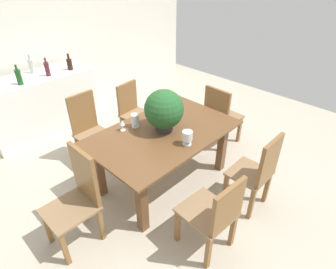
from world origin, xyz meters
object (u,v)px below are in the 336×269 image
(dining_table, at_px, (164,141))
(chair_far_right, at_px, (133,110))
(crystal_vase_left, at_px, (135,120))
(chair_foot_end, at_px, (220,114))
(crystal_vase_center_near, at_px, (187,136))
(wine_glass, at_px, (122,123))
(wine_bottle_tall, at_px, (32,66))
(chair_near_right, at_px, (258,171))
(flower_centerpiece, at_px, (164,110))
(chair_near_left, at_px, (215,213))
(kitchen_counter, at_px, (42,104))
(chair_far_left, at_px, (88,127))
(wine_bottle_dark, at_px, (70,64))
(wine_bottle_green, at_px, (47,69))
(chair_head_end, at_px, (78,195))
(wine_bottle_clear, at_px, (19,77))

(dining_table, relative_size, chair_far_right, 1.88)
(crystal_vase_left, bearing_deg, chair_foot_end, -13.42)
(chair_foot_end, xyz_separation_m, crystal_vase_center_near, (-1.18, -0.37, 0.32))
(wine_glass, xyz_separation_m, wine_bottle_tall, (-0.09, 2.07, 0.21))
(chair_near_right, xyz_separation_m, crystal_vase_center_near, (-0.40, 0.68, 0.31))
(crystal_vase_left, relative_size, crystal_vase_center_near, 1.01)
(dining_table, distance_m, flower_centerpiece, 0.40)
(chair_near_left, bearing_deg, crystal_vase_center_near, -115.74)
(crystal_vase_left, height_order, kitchen_counter, kitchen_counter)
(flower_centerpiece, height_order, kitchen_counter, flower_centerpiece)
(chair_far_left, height_order, wine_bottle_tall, wine_bottle_tall)
(crystal_vase_left, bearing_deg, chair_near_left, -99.77)
(chair_foot_end, bearing_deg, chair_far_right, 39.45)
(kitchen_counter, bearing_deg, wine_bottle_dark, -13.02)
(flower_centerpiece, xyz_separation_m, wine_bottle_green, (-0.34, 2.13, 0.04))
(chair_far_right, xyz_separation_m, wine_bottle_green, (-0.67, 1.12, 0.54))
(flower_centerpiece, bearing_deg, kitchen_counter, 102.56)
(chair_head_end, xyz_separation_m, flower_centerpiece, (1.19, 0.03, 0.45))
(chair_far_right, xyz_separation_m, wine_bottle_dark, (-0.31, 1.13, 0.52))
(wine_bottle_green, bearing_deg, chair_head_end, -111.68)
(dining_table, bearing_deg, wine_bottle_green, 97.87)
(chair_foot_end, height_order, kitchen_counter, chair_foot_end)
(chair_foot_end, distance_m, crystal_vase_center_near, 1.27)
(chair_far_right, height_order, wine_bottle_tall, wine_bottle_tall)
(kitchen_counter, relative_size, wine_bottle_tall, 5.65)
(wine_bottle_green, bearing_deg, chair_far_left, -94.57)
(dining_table, bearing_deg, wine_bottle_clear, 109.01)
(chair_near_right, distance_m, wine_bottle_tall, 3.60)
(dining_table, distance_m, chair_head_end, 1.16)
(crystal_vase_left, bearing_deg, flower_centerpiece, -56.24)
(chair_far_left, xyz_separation_m, wine_glass, (0.07, -0.68, 0.30))
(chair_near_left, distance_m, chair_foot_end, 1.88)
(dining_table, distance_m, crystal_vase_center_near, 0.44)
(wine_bottle_tall, bearing_deg, crystal_vase_center_near, -81.89)
(chair_far_left, distance_m, crystal_vase_center_near, 1.49)
(chair_far_right, height_order, wine_bottle_green, wine_bottle_green)
(crystal_vase_left, relative_size, wine_bottle_dark, 0.65)
(dining_table, height_order, chair_foot_end, chair_foot_end)
(chair_near_left, bearing_deg, wine_bottle_tall, -86.20)
(dining_table, relative_size, crystal_vase_left, 10.42)
(chair_foot_end, distance_m, chair_near_right, 1.30)
(chair_far_right, bearing_deg, wine_bottle_green, 115.53)
(chair_far_left, height_order, crystal_vase_left, chair_far_left)
(crystal_vase_center_near, xyz_separation_m, wine_bottle_tall, (-0.40, 2.80, 0.20))
(chair_far_right, xyz_separation_m, flower_centerpiece, (-0.34, -1.01, 0.50))
(chair_foot_end, relative_size, kitchen_counter, 0.57)
(dining_table, relative_size, chair_head_end, 1.67)
(flower_centerpiece, xyz_separation_m, wine_bottle_dark, (0.03, 2.13, 0.03))
(crystal_vase_center_near, distance_m, wine_bottle_tall, 2.83)
(dining_table, relative_size, crystal_vase_center_near, 10.52)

